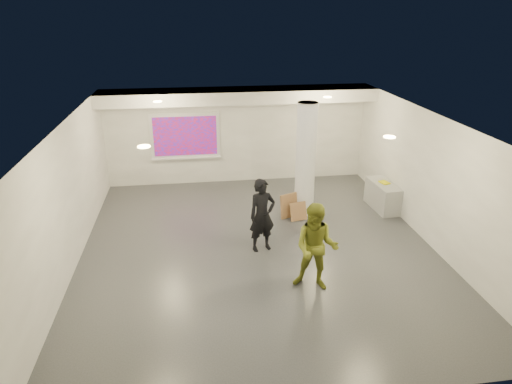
{
  "coord_description": "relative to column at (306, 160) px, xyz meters",
  "views": [
    {
      "loc": [
        -1.36,
        -9.18,
        5.19
      ],
      "look_at": [
        0.0,
        0.4,
        1.25
      ],
      "focal_mm": 32.0,
      "sensor_mm": 36.0,
      "label": 1
    }
  ],
  "objects": [
    {
      "name": "floor",
      "position": [
        -1.5,
        -1.8,
        -1.5
      ],
      "size": [
        8.0,
        9.0,
        0.01
      ],
      "primitive_type": "cube",
      "color": "#35373C",
      "rests_on": "ground"
    },
    {
      "name": "ceiling",
      "position": [
        -1.5,
        -1.8,
        1.5
      ],
      "size": [
        8.0,
        9.0,
        0.01
      ],
      "primitive_type": "cube",
      "color": "silver",
      "rests_on": "floor"
    },
    {
      "name": "wall_back",
      "position": [
        -1.5,
        2.7,
        0.0
      ],
      "size": [
        8.0,
        0.01,
        3.0
      ],
      "primitive_type": "cube",
      "color": "silver",
      "rests_on": "floor"
    },
    {
      "name": "wall_front",
      "position": [
        -1.5,
        -6.3,
        0.0
      ],
      "size": [
        8.0,
        0.01,
        3.0
      ],
      "primitive_type": "cube",
      "color": "silver",
      "rests_on": "floor"
    },
    {
      "name": "wall_left",
      "position": [
        -5.5,
        -1.8,
        0.0
      ],
      "size": [
        0.01,
        9.0,
        3.0
      ],
      "primitive_type": "cube",
      "color": "silver",
      "rests_on": "floor"
    },
    {
      "name": "wall_right",
      "position": [
        2.5,
        -1.8,
        0.0
      ],
      "size": [
        0.01,
        9.0,
        3.0
      ],
      "primitive_type": "cube",
      "color": "silver",
      "rests_on": "floor"
    },
    {
      "name": "soffit_band",
      "position": [
        -1.5,
        2.15,
        1.32
      ],
      "size": [
        8.0,
        1.1,
        0.36
      ],
      "primitive_type": "cube",
      "color": "silver",
      "rests_on": "ceiling"
    },
    {
      "name": "downlight_nw",
      "position": [
        -3.7,
        0.7,
        1.48
      ],
      "size": [
        0.22,
        0.22,
        0.02
      ],
      "primitive_type": "cylinder",
      "color": "#EECC7E",
      "rests_on": "ceiling"
    },
    {
      "name": "downlight_ne",
      "position": [
        0.7,
        0.7,
        1.48
      ],
      "size": [
        0.22,
        0.22,
        0.02
      ],
      "primitive_type": "cylinder",
      "color": "#EECC7E",
      "rests_on": "ceiling"
    },
    {
      "name": "downlight_sw",
      "position": [
        -3.7,
        -3.3,
        1.48
      ],
      "size": [
        0.22,
        0.22,
        0.02
      ],
      "primitive_type": "cylinder",
      "color": "#EECC7E",
      "rests_on": "ceiling"
    },
    {
      "name": "downlight_se",
      "position": [
        0.7,
        -3.3,
        1.48
      ],
      "size": [
        0.22,
        0.22,
        0.02
      ],
      "primitive_type": "cylinder",
      "color": "#EECC7E",
      "rests_on": "ceiling"
    },
    {
      "name": "column",
      "position": [
        0.0,
        0.0,
        0.0
      ],
      "size": [
        0.52,
        0.52,
        3.0
      ],
      "primitive_type": "cylinder",
      "color": "white",
      "rests_on": "floor"
    },
    {
      "name": "projection_screen",
      "position": [
        -3.1,
        2.65,
        0.03
      ],
      "size": [
        2.1,
        0.13,
        1.42
      ],
      "color": "white",
      "rests_on": "wall_back"
    },
    {
      "name": "credenza",
      "position": [
        2.22,
        -0.03,
        -1.13
      ],
      "size": [
        0.61,
        1.29,
        0.74
      ],
      "primitive_type": "cube",
      "rotation": [
        0.0,
        0.0,
        0.07
      ],
      "color": "gray",
      "rests_on": "floor"
    },
    {
      "name": "postit_pad",
      "position": [
        2.23,
        0.01,
        -0.75
      ],
      "size": [
        0.28,
        0.33,
        0.03
      ],
      "primitive_type": "cube",
      "rotation": [
        0.0,
        0.0,
        0.29
      ],
      "color": "#E1DE02",
      "rests_on": "credenza"
    },
    {
      "name": "cardboard_back",
      "position": [
        -0.41,
        -0.21,
        -1.17
      ],
      "size": [
        0.6,
        0.36,
        0.66
      ],
      "primitive_type": "cube",
      "rotation": [
        -0.12,
        0.0,
        0.41
      ],
      "color": "olive",
      "rests_on": "floor"
    },
    {
      "name": "cardboard_front",
      "position": [
        -0.25,
        -0.43,
        -1.26
      ],
      "size": [
        0.47,
        0.27,
        0.48
      ],
      "primitive_type": "cube",
      "rotation": [
        -0.29,
        0.0,
        0.22
      ],
      "color": "olive",
      "rests_on": "floor"
    },
    {
      "name": "woman",
      "position": [
        -1.42,
        -1.83,
        -0.65
      ],
      "size": [
        0.71,
        0.56,
        1.7
      ],
      "primitive_type": "imported",
      "rotation": [
        0.0,
        0.0,
        0.27
      ],
      "color": "black",
      "rests_on": "floor"
    },
    {
      "name": "man",
      "position": [
        -0.63,
        -3.5,
        -0.61
      ],
      "size": [
        1.06,
        0.96,
        1.78
      ],
      "primitive_type": "imported",
      "rotation": [
        0.0,
        0.0,
        -0.4
      ],
      "color": "olive",
      "rests_on": "floor"
    }
  ]
}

